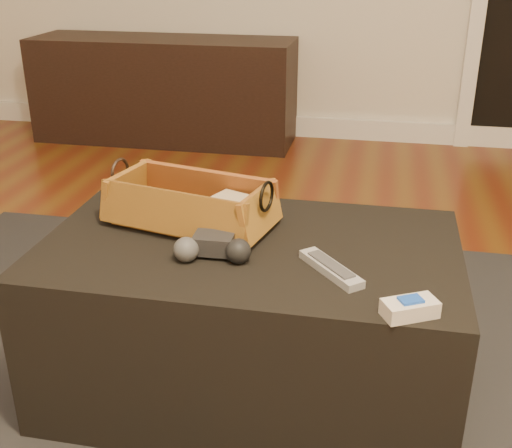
% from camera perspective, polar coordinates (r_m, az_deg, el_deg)
% --- Properties ---
extents(baseboard, '(5.00, 0.04, 0.12)m').
position_cam_1_polar(baseboard, '(3.94, 5.32, 8.57)').
color(baseboard, white).
rests_on(baseboard, floor).
extents(media_cabinet, '(1.50, 0.45, 0.59)m').
position_cam_1_polar(media_cabinet, '(3.86, -8.14, 11.70)').
color(media_cabinet, black).
rests_on(media_cabinet, floor).
extents(area_rug, '(2.60, 2.00, 0.01)m').
position_cam_1_polar(area_rug, '(1.73, -0.88, -15.21)').
color(area_rug, black).
rests_on(area_rug, floor).
extents(ottoman, '(1.00, 0.60, 0.42)m').
position_cam_1_polar(ottoman, '(1.65, -0.55, -8.29)').
color(ottoman, black).
rests_on(ottoman, area_rug).
extents(tv_remote, '(0.23, 0.08, 0.02)m').
position_cam_1_polar(tv_remote, '(1.64, -6.71, 0.77)').
color(tv_remote, black).
rests_on(tv_remote, wicker_basket).
extents(cloth_bundle, '(0.14, 0.12, 0.06)m').
position_cam_1_polar(cloth_bundle, '(1.61, -1.83, 1.27)').
color(cloth_bundle, '#C7AF8A').
rests_on(cloth_bundle, wicker_basket).
extents(wicker_basket, '(0.46, 0.31, 0.15)m').
position_cam_1_polar(wicker_basket, '(1.63, -5.83, 1.60)').
color(wicker_basket, brown).
rests_on(wicker_basket, ottoman).
extents(game_controller, '(0.18, 0.11, 0.06)m').
position_cam_1_polar(game_controller, '(1.46, -3.85, -2.10)').
color(game_controller, black).
rests_on(game_controller, ottoman).
extents(silver_remote, '(0.16, 0.17, 0.02)m').
position_cam_1_polar(silver_remote, '(1.41, 6.66, -3.93)').
color(silver_remote, '#ACAEB4').
rests_on(silver_remote, ottoman).
extents(cream_gadget, '(0.12, 0.10, 0.04)m').
position_cam_1_polar(cream_gadget, '(1.28, 13.52, -7.27)').
color(cream_gadget, beige).
rests_on(cream_gadget, ottoman).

